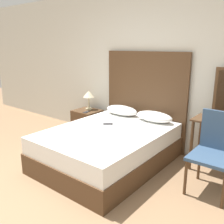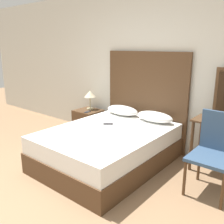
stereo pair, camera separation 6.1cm
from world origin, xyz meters
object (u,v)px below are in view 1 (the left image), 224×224
(bed, at_px, (108,147))
(table_lamp, at_px, (89,95))
(chair, at_px, (216,148))
(phone_on_bed, at_px, (108,124))
(nightstand, at_px, (87,122))
(phone_on_nightstand, at_px, (86,112))

(bed, bearing_deg, table_lamp, 144.57)
(chair, bearing_deg, table_lamp, 167.99)
(phone_on_bed, bearing_deg, bed, -50.97)
(nightstand, relative_size, phone_on_nightstand, 3.09)
(bed, height_order, phone_on_bed, phone_on_bed)
(phone_on_bed, bearing_deg, table_lamp, 148.10)
(nightstand, distance_m, chair, 2.65)
(phone_on_nightstand, xyz_separation_m, chair, (2.50, -0.36, 0.05))
(phone_on_bed, bearing_deg, phone_on_nightstand, 154.43)
(bed, distance_m, phone_on_nightstand, 1.25)
(chair, bearing_deg, phone_on_nightstand, 171.89)
(chair, bearing_deg, phone_on_bed, -177.73)
(bed, bearing_deg, phone_on_bed, 129.03)
(nightstand, distance_m, phone_on_nightstand, 0.29)
(phone_on_bed, relative_size, table_lamp, 0.43)
(bed, relative_size, phone_on_nightstand, 12.21)
(phone_on_bed, relative_size, phone_on_nightstand, 0.99)
(nightstand, xyz_separation_m, chair, (2.59, -0.47, 0.30))
(nightstand, bearing_deg, phone_on_bed, -28.69)
(bed, xyz_separation_m, phone_on_nightstand, (-1.05, 0.63, 0.24))
(nightstand, relative_size, table_lamp, 1.34)
(phone_on_nightstand, bearing_deg, chair, -8.11)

